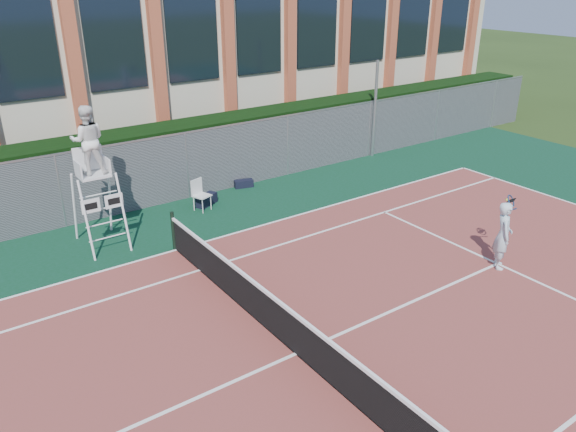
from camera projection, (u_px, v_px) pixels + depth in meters
ground at (296, 355)px, 11.03m from camera, size 120.00×120.00×0.00m
apron at (268, 330)px, 11.78m from camera, size 36.00×20.00×0.01m
tennis_court at (296, 354)px, 11.03m from camera, size 23.77×10.97×0.02m
tennis_net at (296, 332)px, 10.82m from camera, size 0.10×11.30×1.10m
fence at (128, 178)px, 17.18m from camera, size 40.00×0.06×2.20m
hedge at (114, 168)px, 18.07m from camera, size 40.00×1.40×2.20m
building at (38, 46)px, 22.80m from camera, size 45.00×10.60×8.22m
steel_pole at (375, 110)px, 22.14m from camera, size 0.12×0.12×3.81m
umpire_chair at (89, 144)px, 14.38m from camera, size 1.09×1.68×3.90m
plastic_chair at (199, 192)px, 17.51m from camera, size 0.59×0.59×0.99m
sports_bag_near at (206, 200)px, 18.02m from camera, size 0.84×0.63×0.34m
sports_bag_far at (244, 184)px, 19.52m from camera, size 0.70×0.43×0.26m
tennis_player at (503, 235)px, 13.93m from camera, size 1.03×0.82×1.76m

